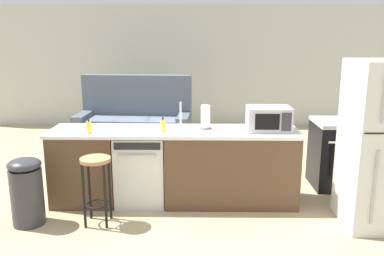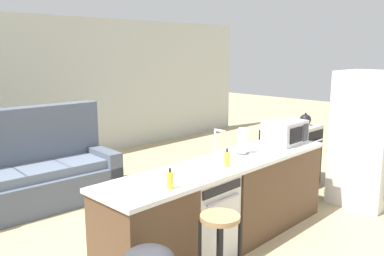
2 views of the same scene
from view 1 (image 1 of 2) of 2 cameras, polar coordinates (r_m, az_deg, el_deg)
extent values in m
plane|color=tan|center=(5.09, -4.14, -10.15)|extent=(24.00, 24.00, 0.00)
cube|color=beige|center=(8.88, 0.02, 8.60)|extent=(10.00, 0.06, 2.60)
cube|color=brown|center=(5.10, -14.67, -5.35)|extent=(0.75, 0.62, 0.86)
cube|color=brown|center=(4.93, 5.42, -5.60)|extent=(1.55, 0.62, 0.86)
cube|color=white|center=(4.80, -2.53, -0.49)|extent=(2.94, 0.66, 0.04)
cube|color=black|center=(5.06, -2.43, -9.76)|extent=(2.86, 0.56, 0.08)
cube|color=silver|center=(4.97, -7.11, -5.63)|extent=(0.58, 0.58, 0.84)
cube|color=black|center=(4.58, -7.74, -2.56)|extent=(0.52, 0.01, 0.08)
cylinder|color=#B2B2B7|center=(4.60, -7.72, -3.81)|extent=(0.44, 0.02, 0.02)
cube|color=black|center=(5.77, 20.29, -3.64)|extent=(0.76, 0.64, 0.85)
cube|color=black|center=(5.46, 21.44, -4.19)|extent=(0.53, 0.01, 0.43)
cylinder|color=silver|center=(5.38, 21.73, -1.93)|extent=(0.61, 0.03, 0.03)
cube|color=white|center=(5.66, 20.65, 0.73)|extent=(0.76, 0.64, 0.05)
torus|color=black|center=(5.48, 19.43, 0.65)|extent=(0.16, 0.16, 0.01)
torus|color=black|center=(5.60, 22.75, 0.62)|extent=(0.16, 0.16, 0.01)
torus|color=black|center=(5.72, 18.64, 1.21)|extent=(0.16, 0.16, 0.01)
torus|color=black|center=(5.83, 21.84, 1.17)|extent=(0.16, 0.16, 0.01)
cube|color=silver|center=(4.67, 25.10, -2.17)|extent=(0.72, 0.70, 1.75)
cylinder|color=#B2B2B7|center=(4.15, 25.38, 3.71)|extent=(0.02, 0.02, 0.47)
cylinder|color=#B2B2B7|center=(4.37, 24.24, -7.71)|extent=(0.02, 0.02, 0.76)
cube|color=#B7B7BC|center=(4.83, 10.70, 1.32)|extent=(0.50, 0.36, 0.28)
cube|color=black|center=(4.64, 10.53, 0.85)|extent=(0.27, 0.01, 0.18)
cube|color=#2D2D33|center=(4.68, 13.13, 0.84)|extent=(0.11, 0.01, 0.21)
cylinder|color=silver|center=(4.99, -1.59, 0.47)|extent=(0.07, 0.07, 0.03)
cylinder|color=silver|center=(4.96, -1.60, 2.10)|extent=(0.02, 0.02, 0.26)
cylinder|color=silver|center=(4.87, -1.65, 3.44)|extent=(0.02, 0.14, 0.02)
cylinder|color=#4C4C51|center=(4.85, 1.90, -0.01)|extent=(0.14, 0.14, 0.01)
cylinder|color=white|center=(4.82, 1.91, 1.62)|extent=(0.11, 0.11, 0.27)
cylinder|color=yellow|center=(4.68, -4.10, 0.26)|extent=(0.06, 0.06, 0.14)
cylinder|color=black|center=(4.66, -4.12, 1.31)|extent=(0.02, 0.02, 0.04)
cylinder|color=yellow|center=(4.74, -14.27, 0.05)|extent=(0.06, 0.06, 0.14)
cylinder|color=black|center=(4.72, -14.33, 1.09)|extent=(0.02, 0.02, 0.04)
sphere|color=black|center=(5.58, 22.79, 1.53)|extent=(0.17, 0.17, 0.17)
sphere|color=black|center=(5.57, 22.88, 2.49)|extent=(0.03, 0.03, 0.03)
cone|color=black|center=(5.61, 23.57, 1.69)|extent=(0.08, 0.04, 0.06)
cylinder|color=tan|center=(4.38, -13.42, -4.35)|extent=(0.32, 0.32, 0.04)
cylinder|color=black|center=(4.44, -14.94, -9.31)|extent=(0.03, 0.03, 0.70)
cylinder|color=black|center=(4.38, -12.08, -9.44)|extent=(0.03, 0.03, 0.70)
cylinder|color=black|center=(4.64, -14.20, -8.27)|extent=(0.03, 0.03, 0.70)
cylinder|color=black|center=(4.58, -11.46, -8.37)|extent=(0.03, 0.03, 0.70)
torus|color=black|center=(4.56, -13.08, -10.35)|extent=(0.25, 0.25, 0.02)
cylinder|color=#333338|center=(4.74, -22.12, -8.91)|extent=(0.34, 0.34, 0.62)
ellipsoid|color=#333338|center=(4.62, -22.51, -4.76)|extent=(0.35, 0.35, 0.14)
cube|color=#515B6B|center=(7.39, -8.09, -1.05)|extent=(2.05, 1.03, 0.42)
cube|color=#515B6B|center=(7.62, -7.66, 2.66)|extent=(2.01, 0.37, 1.27)
cube|color=#515B6B|center=(7.62, -14.73, -0.17)|extent=(0.26, 0.91, 0.62)
cube|color=#515B6B|center=(7.23, -1.13, -0.44)|extent=(0.26, 0.91, 0.62)
cube|color=slate|center=(7.43, -12.38, 0.97)|extent=(0.60, 0.66, 0.12)
cube|color=slate|center=(7.29, -8.24, 0.91)|extent=(0.60, 0.66, 0.12)
cube|color=slate|center=(7.18, -3.96, 0.84)|extent=(0.60, 0.66, 0.12)
camera|label=2|loc=(3.98, -57.89, 7.27)|focal=38.00mm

